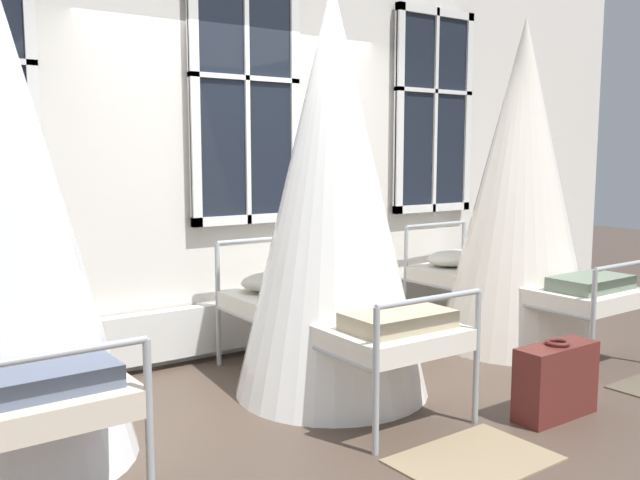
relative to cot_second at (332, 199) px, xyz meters
name	(u,v)px	position (x,y,z in m)	size (l,w,h in m)	color
ground	(333,392)	(-0.01, -0.03, -1.27)	(21.74, 21.74, 0.00)	#4C3D33
back_wall_with_windows	(240,142)	(-0.01, 1.20, 0.38)	(9.19, 0.10, 3.30)	silver
window_bank	(248,212)	(-0.01, 1.08, -0.15)	(4.83, 0.10, 2.79)	black
cot_second	(332,199)	(0.00, 0.00, 0.00)	(1.26, 1.88, 2.62)	#9EA3A8
cot_third	(520,190)	(1.89, 0.05, 0.00)	(1.26, 1.89, 2.62)	#9EA3A8
rug_second	(474,460)	(-0.01, -1.26, -1.26)	(0.80, 0.56, 0.01)	#8E7A5B
suitcase_dark	(556,381)	(0.83, -1.13, -1.04)	(0.56, 0.22, 0.47)	#5B231E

